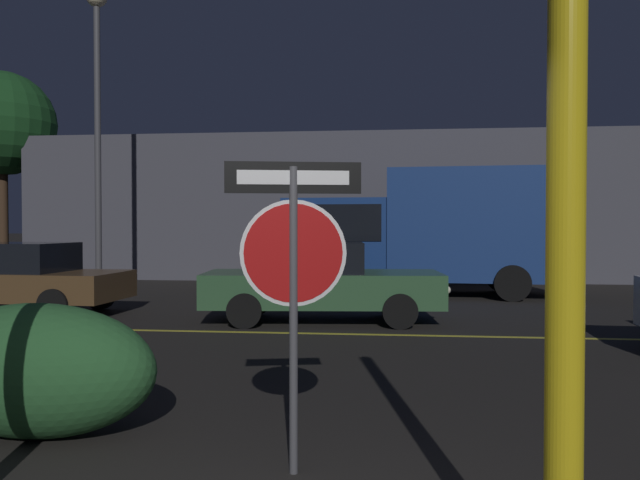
{
  "coord_description": "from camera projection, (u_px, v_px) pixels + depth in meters",
  "views": [
    {
      "loc": [
        0.88,
        -3.05,
        1.74
      ],
      "look_at": [
        0.08,
        4.32,
        1.57
      ],
      "focal_mm": 35.0,
      "sensor_mm": 36.0,
      "label": 1
    }
  ],
  "objects": [
    {
      "name": "hedge_bush_2",
      "position": [
        36.0,
        370.0,
        5.14
      ],
      "size": [
        2.05,
        0.99,
        1.11
      ],
      "primitive_type": "ellipsoid",
      "color": "#285B2D",
      "rests_on": "ground_plane"
    },
    {
      "name": "road_center_stripe",
      "position": [
        332.0,
        334.0,
        10.04
      ],
      "size": [
        43.31,
        0.12,
        0.01
      ],
      "primitive_type": "cube",
      "color": "gold",
      "rests_on": "ground_plane"
    },
    {
      "name": "passing_car_3",
      "position": [
        321.0,
        282.0,
        11.33
      ],
      "size": [
        4.45,
        2.06,
        1.44
      ],
      "rotation": [
        0.0,
        0.0,
        -1.48
      ],
      "color": "#335B38",
      "rests_on": "ground_plane"
    },
    {
      "name": "street_lamp",
      "position": [
        97.0,
        80.0,
        15.73
      ],
      "size": [
        0.54,
        0.54,
        7.8
      ],
      "color": "#4C4C51",
      "rests_on": "ground_plane"
    },
    {
      "name": "yellow_pole_right",
      "position": [
        565.0,
        258.0,
        2.63
      ],
      "size": [
        0.16,
        0.16,
        3.21
      ],
      "primitive_type": "cylinder",
      "color": "yellow",
      "rests_on": "ground_plane"
    },
    {
      "name": "passing_car_2",
      "position": [
        19.0,
        279.0,
        12.33
      ],
      "size": [
        4.36,
        2.01,
        1.41
      ],
      "rotation": [
        0.0,
        0.0,
        1.52
      ],
      "color": "brown",
      "rests_on": "ground_plane"
    },
    {
      "name": "building_backdrop",
      "position": [
        444.0,
        208.0,
        21.1
      ],
      "size": [
        27.67,
        4.41,
        4.68
      ],
      "primitive_type": "cube",
      "color": "#4C4C56",
      "rests_on": "ground_plane"
    },
    {
      "name": "delivery_truck",
      "position": [
        423.0,
        229.0,
        15.77
      ],
      "size": [
        7.0,
        2.79,
        3.13
      ],
      "rotation": [
        0.0,
        0.0,
        1.51
      ],
      "color": "navy",
      "rests_on": "ground_plane"
    },
    {
      "name": "tree_0",
      "position": [
        2.0,
        124.0,
        21.26
      ],
      "size": [
        3.52,
        3.52,
        7.0
      ],
      "color": "#422D1E",
      "rests_on": "ground_plane"
    },
    {
      "name": "stop_sign",
      "position": [
        293.0,
        252.0,
        4.35
      ],
      "size": [
        0.94,
        0.22,
        2.19
      ],
      "rotation": [
        0.0,
        0.0,
        0.21
      ],
      "color": "#4C4C51",
      "rests_on": "ground_plane"
    }
  ]
}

